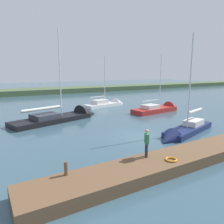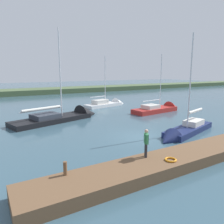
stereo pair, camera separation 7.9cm
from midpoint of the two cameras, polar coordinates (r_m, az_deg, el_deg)
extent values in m
plane|color=#385666|center=(18.82, 7.15, -6.50)|extent=(200.00, 200.00, 0.00)
cube|color=#4C603D|center=(57.21, -19.19, 4.55)|extent=(180.00, 8.00, 2.40)
cube|color=brown|center=(14.92, 20.65, -10.46)|extent=(21.16, 2.39, 0.65)
cylinder|color=brown|center=(10.88, -11.97, -14.26)|extent=(0.18, 0.18, 0.67)
torus|color=orange|center=(12.75, 15.31, -11.97)|extent=(0.66, 0.66, 0.10)
cube|color=navy|center=(21.24, 19.58, -4.83)|extent=(6.92, 3.57, 0.87)
cone|color=navy|center=(17.96, 14.62, -7.36)|extent=(2.01, 2.13, 1.76)
cube|color=silver|center=(21.96, 20.73, -2.57)|extent=(2.37, 1.80, 0.50)
cylinder|color=silver|center=(20.22, 19.96, 7.41)|extent=(0.11, 0.11, 8.18)
cylinder|color=silver|center=(21.96, 21.11, -0.02)|extent=(3.01, 0.96, 0.09)
cylinder|color=silver|center=(21.94, 21.13, 0.29)|extent=(2.76, 1.02, 0.24)
cube|color=white|center=(34.49, -2.23, 1.56)|extent=(6.57, 3.43, 0.85)
cone|color=white|center=(36.95, 2.06, 2.17)|extent=(2.31, 2.47, 2.11)
cube|color=silver|center=(33.98, -3.03, 2.68)|extent=(2.61, 2.01, 0.63)
cylinder|color=silver|center=(34.36, -1.75, 8.38)|extent=(0.11, 0.11, 7.32)
cylinder|color=silver|center=(33.59, -3.62, 4.03)|extent=(2.91, 0.73, 0.08)
cube|color=black|center=(24.89, -15.34, -2.34)|extent=(9.32, 5.06, 0.88)
cone|color=black|center=(27.81, -6.28, -0.67)|extent=(3.07, 3.25, 2.69)
cube|color=#333842|center=(24.37, -16.99, -1.03)|extent=(3.20, 2.85, 0.51)
cylinder|color=silver|center=(24.97, -13.37, 9.90)|extent=(0.12, 0.12, 9.57)
cylinder|color=silver|center=(24.07, -17.82, 0.53)|extent=(4.70, 1.44, 0.10)
cylinder|color=silver|center=(24.05, -17.84, 0.81)|extent=(4.29, 1.50, 0.30)
cube|color=#B22823|center=(30.26, 11.23, 0.19)|extent=(7.09, 2.96, 0.95)
cone|color=#B22823|center=(33.30, 15.84, 0.93)|extent=(2.22, 2.41, 2.21)
cube|color=silver|center=(29.51, 10.16, 1.40)|extent=(2.27, 1.91, 0.51)
cylinder|color=silver|center=(30.53, 12.74, 7.88)|extent=(0.10, 0.10, 7.14)
cylinder|color=silver|center=(29.53, 10.46, 3.01)|extent=(3.28, 0.44, 0.08)
cylinder|color=#28282D|center=(12.93, 8.99, -9.68)|extent=(0.14, 0.14, 0.82)
cylinder|color=#28282D|center=(12.75, 9.11, -9.99)|extent=(0.14, 0.14, 0.82)
cube|color=#337F4C|center=(12.61, 9.14, -6.87)|extent=(0.42, 0.49, 0.58)
sphere|color=tan|center=(12.49, 9.20, -4.99)|extent=(0.22, 0.22, 0.22)
cylinder|color=#337F4C|center=(12.87, 8.98, -6.44)|extent=(0.09, 0.09, 0.55)
cylinder|color=#337F4C|center=(12.35, 9.31, -7.18)|extent=(0.09, 0.09, 0.55)
camera|label=1|loc=(0.04, -89.88, 0.02)|focal=34.85mm
camera|label=2|loc=(0.04, 90.12, -0.02)|focal=34.85mm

